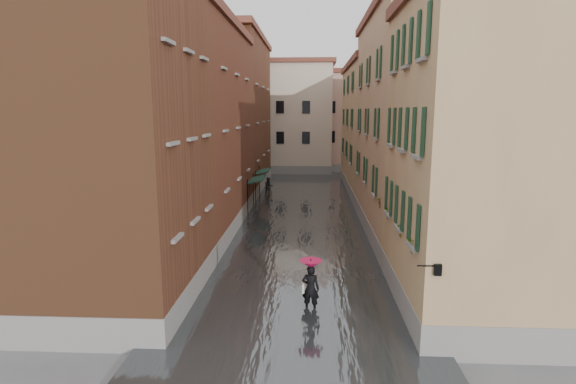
# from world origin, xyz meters

# --- Properties ---
(ground) EXTENTS (120.00, 120.00, 0.00)m
(ground) POSITION_xyz_m (0.00, 0.00, 0.00)
(ground) COLOR #59595B
(ground) RESTS_ON ground
(floodwater) EXTENTS (10.00, 60.00, 0.20)m
(floodwater) POSITION_xyz_m (0.00, 13.00, 0.10)
(floodwater) COLOR #44494C
(floodwater) RESTS_ON ground
(building_left_near) EXTENTS (6.00, 8.00, 13.00)m
(building_left_near) POSITION_xyz_m (-7.00, -2.00, 6.50)
(building_left_near) COLOR brown
(building_left_near) RESTS_ON ground
(building_left_mid) EXTENTS (6.00, 14.00, 12.50)m
(building_left_mid) POSITION_xyz_m (-7.00, 9.00, 6.25)
(building_left_mid) COLOR #582A1B
(building_left_mid) RESTS_ON ground
(building_left_far) EXTENTS (6.00, 16.00, 14.00)m
(building_left_far) POSITION_xyz_m (-7.00, 24.00, 7.00)
(building_left_far) COLOR brown
(building_left_far) RESTS_ON ground
(building_right_near) EXTENTS (6.00, 8.00, 11.50)m
(building_right_near) POSITION_xyz_m (7.00, -2.00, 5.75)
(building_right_near) COLOR #9D7851
(building_right_near) RESTS_ON ground
(building_right_mid) EXTENTS (6.00, 14.00, 13.00)m
(building_right_mid) POSITION_xyz_m (7.00, 9.00, 6.50)
(building_right_mid) COLOR tan
(building_right_mid) RESTS_ON ground
(building_right_far) EXTENTS (6.00, 16.00, 11.50)m
(building_right_far) POSITION_xyz_m (7.00, 24.00, 5.75)
(building_right_far) COLOR #9D7851
(building_right_far) RESTS_ON ground
(building_end_cream) EXTENTS (12.00, 9.00, 13.00)m
(building_end_cream) POSITION_xyz_m (-3.00, 38.00, 6.50)
(building_end_cream) COLOR beige
(building_end_cream) RESTS_ON ground
(building_end_pink) EXTENTS (10.00, 9.00, 12.00)m
(building_end_pink) POSITION_xyz_m (6.00, 40.00, 6.00)
(building_end_pink) COLOR tan
(building_end_pink) RESTS_ON ground
(awning_near) EXTENTS (1.09, 3.30, 2.80)m
(awning_near) POSITION_xyz_m (-3.48, 14.21, 2.47)
(awning_near) COLOR #153126
(awning_near) RESTS_ON ground
(awning_far) EXTENTS (1.09, 3.00, 2.80)m
(awning_far) POSITION_xyz_m (-3.49, 18.70, 2.47)
(awning_far) COLOR #153126
(awning_far) RESTS_ON ground
(wall_lantern) EXTENTS (0.71, 0.22, 0.35)m
(wall_lantern) POSITION_xyz_m (4.33, -6.00, 3.01)
(wall_lantern) COLOR black
(wall_lantern) RESTS_ON ground
(window_planters) EXTENTS (0.59, 7.97, 0.84)m
(window_planters) POSITION_xyz_m (4.12, -0.74, 3.51)
(window_planters) COLOR brown
(window_planters) RESTS_ON ground
(pedestrian_main) EXTENTS (0.90, 0.90, 2.06)m
(pedestrian_main) POSITION_xyz_m (0.60, -2.67, 1.21)
(pedestrian_main) COLOR black
(pedestrian_main) RESTS_ON ground
(pedestrian_far) EXTENTS (1.01, 0.90, 1.71)m
(pedestrian_far) POSITION_xyz_m (-3.19, 20.84, 0.86)
(pedestrian_far) COLOR black
(pedestrian_far) RESTS_ON ground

